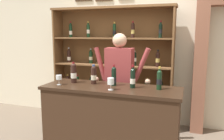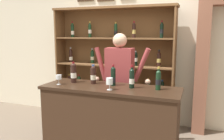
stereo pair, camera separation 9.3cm
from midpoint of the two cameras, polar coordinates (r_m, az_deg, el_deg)
back_wall at (r=4.58m, az=6.02°, el=9.05°), size 12.00×0.19×3.46m
wine_shelf at (r=4.38m, az=0.96°, el=1.57°), size 2.31×0.38×2.20m
tasting_counter at (r=3.23m, az=0.33°, el=-13.06°), size 1.85×0.61×1.03m
shopkeeper at (r=3.57m, az=2.65°, el=-1.57°), size 0.90×0.22×1.73m
tasting_bottle_brunello at (r=3.36m, az=-8.67°, el=-0.63°), size 0.08×0.08×0.30m
tasting_bottle_bianco at (r=3.25m, az=-3.81°, el=-1.10°), size 0.08×0.08×0.27m
tasting_bottle_chianti at (r=3.13m, az=1.15°, el=-1.56°), size 0.07×0.07×0.29m
tasting_bottle_rosso at (r=3.00m, az=5.78°, el=-1.93°), size 0.07×0.07×0.30m
tasting_bottle_prosecco at (r=2.96m, az=12.22°, el=-2.32°), size 0.07×0.07×0.29m
wine_glass_right at (r=2.89m, az=0.30°, el=-2.85°), size 0.08×0.08×0.15m
wine_glass_spare at (r=3.27m, az=-12.21°, el=-1.83°), size 0.08×0.08×0.14m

